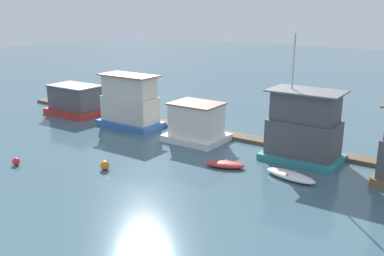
{
  "coord_description": "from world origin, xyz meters",
  "views": [
    {
      "loc": [
        20.14,
        -30.37,
        11.47
      ],
      "look_at": [
        0.0,
        -1.0,
        1.4
      ],
      "focal_mm": 40.0,
      "sensor_mm": 36.0,
      "label": 1
    }
  ],
  "objects": [
    {
      "name": "mooring_post_near_left",
      "position": [
        -18.11,
        1.62,
        0.76
      ],
      "size": [
        0.24,
        0.24,
        1.52
      ],
      "primitive_type": "cylinder",
      "color": "brown",
      "rests_on": "ground_plane"
    },
    {
      "name": "buoy_red",
      "position": [
        -7.95,
        -12.89,
        0.29
      ],
      "size": [
        0.57,
        0.57,
        0.57
      ],
      "primitive_type": "sphere",
      "color": "red",
      "rests_on": "ground_plane"
    },
    {
      "name": "dinghy_white",
      "position": [
        10.19,
        -3.79,
        0.25
      ],
      "size": [
        3.98,
        1.99,
        0.5
      ],
      "color": "white",
      "rests_on": "ground_plane"
    },
    {
      "name": "ground_plane",
      "position": [
        0.0,
        0.0,
        0.0
      ],
      "size": [
        200.0,
        200.0,
        0.0
      ],
      "primitive_type": "plane",
      "color": "#426070"
    },
    {
      "name": "houseboat_red",
      "position": [
        -16.79,
        0.59,
        1.52
      ],
      "size": [
        6.2,
        4.12,
        3.25
      ],
      "color": "red",
      "rests_on": "ground_plane"
    },
    {
      "name": "houseboat_blue",
      "position": [
        -8.26,
        0.16,
        2.38
      ],
      "size": [
        6.43,
        3.38,
        5.19
      ],
      "color": "#3866B7",
      "rests_on": "ground_plane"
    },
    {
      "name": "dinghy_red",
      "position": [
        5.32,
        -4.4,
        0.24
      ],
      "size": [
        3.16,
        2.09,
        0.47
      ],
      "color": "red",
      "rests_on": "ground_plane"
    },
    {
      "name": "dock_walkway",
      "position": [
        0.0,
        2.6,
        0.15
      ],
      "size": [
        51.0,
        1.47,
        0.3
      ],
      "primitive_type": "cube",
      "color": "brown",
      "rests_on": "ground_plane"
    },
    {
      "name": "buoy_orange",
      "position": [
        -1.73,
        -9.79,
        0.34
      ],
      "size": [
        0.68,
        0.68,
        0.68
      ],
      "primitive_type": "sphere",
      "color": "orange",
      "rests_on": "ground_plane"
    },
    {
      "name": "houseboat_teal",
      "position": [
        9.41,
        0.48,
        2.52
      ],
      "size": [
        5.95,
        3.9,
        9.66
      ],
      "color": "teal",
      "rests_on": "ground_plane"
    },
    {
      "name": "houseboat_white",
      "position": [
        -0.15,
        -0.08,
        1.58
      ],
      "size": [
        5.12,
        4.15,
        3.44
      ],
      "color": "white",
      "rests_on": "ground_plane"
    }
  ]
}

